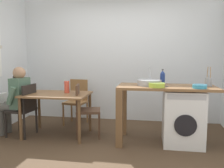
# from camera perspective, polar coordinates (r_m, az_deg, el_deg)

# --- Properties ---
(ground_plane) EXTENTS (5.46, 5.46, 0.00)m
(ground_plane) POSITION_cam_1_polar(r_m,az_deg,el_deg) (3.60, -2.28, -15.74)
(ground_plane) COLOR #4C3826
(wall_back) EXTENTS (4.60, 0.10, 2.70)m
(wall_back) POSITION_cam_1_polar(r_m,az_deg,el_deg) (5.05, 1.71, 6.48)
(wall_back) COLOR silver
(wall_back) RESTS_ON ground_plane
(dining_table) EXTENTS (1.10, 0.76, 0.74)m
(dining_table) POSITION_cam_1_polar(r_m,az_deg,el_deg) (4.14, -13.33, -3.61)
(dining_table) COLOR brown
(dining_table) RESTS_ON ground_plane
(chair_person_seat) EXTENTS (0.43, 0.43, 0.90)m
(chair_person_seat) POSITION_cam_1_polar(r_m,az_deg,el_deg) (4.32, -20.56, -5.28)
(chair_person_seat) COLOR black
(chair_person_seat) RESTS_ON ground_plane
(chair_opposite) EXTENTS (0.48, 0.48, 0.90)m
(chair_opposite) POSITION_cam_1_polar(r_m,az_deg,el_deg) (4.04, -6.81, -5.69)
(chair_opposite) COLOR #4C3323
(chair_opposite) RESTS_ON ground_plane
(chair_spare_by_wall) EXTENTS (0.45, 0.45, 0.90)m
(chair_spare_by_wall) POSITION_cam_1_polar(r_m,az_deg,el_deg) (4.84, -8.55, -3.63)
(chair_spare_by_wall) COLOR olive
(chair_spare_by_wall) RESTS_ON ground_plane
(seated_person) EXTENTS (0.51, 0.52, 1.20)m
(seated_person) POSITION_cam_1_polar(r_m,az_deg,el_deg) (4.38, -22.38, -3.01)
(seated_person) COLOR #595651
(seated_person) RESTS_ON ground_plane
(kitchen_counter) EXTENTS (1.50, 0.68, 0.92)m
(kitchen_counter) POSITION_cam_1_polar(r_m,az_deg,el_deg) (3.75, 9.84, -2.78)
(kitchen_counter) COLOR brown
(kitchen_counter) RESTS_ON ground_plane
(washing_machine) EXTENTS (0.60, 0.61, 0.86)m
(washing_machine) POSITION_cam_1_polar(r_m,az_deg,el_deg) (3.85, 16.87, -7.76)
(washing_machine) COLOR white
(washing_machine) RESTS_ON ground_plane
(sink_basin) EXTENTS (0.38, 0.38, 0.09)m
(sink_basin) POSITION_cam_1_polar(r_m,az_deg,el_deg) (3.72, 9.11, 0.33)
(sink_basin) COLOR #9EA0A5
(sink_basin) RESTS_ON kitchen_counter
(tap) EXTENTS (0.02, 0.02, 0.28)m
(tap) POSITION_cam_1_polar(r_m,az_deg,el_deg) (3.89, 9.16, 2.02)
(tap) COLOR #B2B2B7
(tap) RESTS_ON kitchen_counter
(bottle_tall_green) EXTENTS (0.08, 0.08, 0.25)m
(bottle_tall_green) POSITION_cam_1_polar(r_m,az_deg,el_deg) (3.91, 12.22, 1.57)
(bottle_tall_green) COLOR navy
(bottle_tall_green) RESTS_ON kitchen_counter
(mixing_bowl) EXTENTS (0.24, 0.24, 0.07)m
(mixing_bowl) POSITION_cam_1_polar(r_m,az_deg,el_deg) (3.52, 10.87, -0.20)
(mixing_bowl) COLOR #A8C63D
(mixing_bowl) RESTS_ON kitchen_counter
(utensil_crock) EXTENTS (0.11, 0.11, 0.30)m
(utensil_crock) POSITION_cam_1_polar(r_m,az_deg,el_deg) (3.87, 22.46, 0.51)
(utensil_crock) COLOR gray
(utensil_crock) RESTS_ON kitchen_counter
(colander) EXTENTS (0.20, 0.20, 0.06)m
(colander) POSITION_cam_1_polar(r_m,az_deg,el_deg) (3.57, 20.59, -0.52)
(colander) COLOR teal
(colander) RESTS_ON kitchen_counter
(vase) EXTENTS (0.09, 0.09, 0.21)m
(vase) POSITION_cam_1_polar(r_m,az_deg,el_deg) (4.15, -10.96, -0.73)
(vase) COLOR #D84C38
(vase) RESTS_ON dining_table
(scissors) EXTENTS (0.15, 0.06, 0.01)m
(scissors) POSITION_cam_1_polar(r_m,az_deg,el_deg) (3.63, 12.44, -0.55)
(scissors) COLOR #B2B2B7
(scissors) RESTS_ON kitchen_counter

